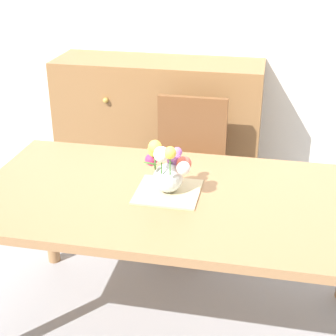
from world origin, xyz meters
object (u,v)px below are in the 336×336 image
Objects in this scene: dining_table at (179,211)px; flower_vase at (168,168)px; dresser at (159,131)px; chair_far at (189,163)px.

flower_vase is at bearing 176.04° from dining_table.
dresser is at bearing 106.40° from dining_table.
dining_table is at bearing -3.96° from flower_vase.
dining_table is 1.40m from dresser.
flower_vase reaches higher than chair_far.
dresser is at bearing -60.12° from chair_far.
dining_table is 1.29× the size of dresser.
flower_vase is (-0.05, 0.00, 0.20)m from dining_table.
dresser is at bearing 104.34° from flower_vase.
chair_far is 0.64× the size of dresser.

